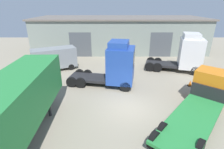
% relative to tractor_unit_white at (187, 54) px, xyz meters
% --- Properties ---
extents(ground_plane, '(60.00, 60.00, 0.00)m').
position_rel_tractor_unit_white_xyz_m(ground_plane, '(-7.28, -7.96, -2.11)').
color(ground_plane, gray).
extents(warehouse_building, '(27.38, 9.77, 5.38)m').
position_rel_tractor_unit_white_xyz_m(warehouse_building, '(-7.28, 10.67, 0.59)').
color(warehouse_building, gray).
rests_on(warehouse_building, ground_plane).
extents(tractor_unit_white, '(6.57, 3.99, 4.45)m').
position_rel_tractor_unit_white_xyz_m(tractor_unit_white, '(0.00, 0.00, 0.00)').
color(tractor_unit_white, silver).
rests_on(tractor_unit_white, ground_plane).
extents(container_trailer_green, '(2.75, 11.94, 3.91)m').
position_rel_tractor_unit_white_xyz_m(container_trailer_green, '(-13.68, -12.77, 0.40)').
color(container_trailer_green, '#28843D').
rests_on(container_trailer_green, ground_plane).
extents(delivery_van_grey, '(5.42, 4.06, 2.63)m').
position_rel_tractor_unit_white_xyz_m(delivery_van_grey, '(-15.50, 0.38, -0.68)').
color(delivery_van_grey, gray).
rests_on(delivery_van_grey, ground_plane).
extents(flatbed_truck_orange, '(7.57, 8.28, 2.72)m').
position_rel_tractor_unit_white_xyz_m(flatbed_truck_orange, '(-1.70, -8.20, -0.82)').
color(flatbed_truck_orange, orange).
rests_on(flatbed_truck_orange, ground_plane).
extents(tractor_unit_blue, '(6.61, 3.59, 4.36)m').
position_rel_tractor_unit_white_xyz_m(tractor_unit_blue, '(-8.15, -3.91, -0.05)').
color(tractor_unit_blue, '#2347A3').
rests_on(tractor_unit_blue, ground_plane).
extents(oil_drum, '(0.58, 0.58, 0.88)m').
position_rel_tractor_unit_white_xyz_m(oil_drum, '(-15.22, -5.43, -1.67)').
color(oil_drum, black).
rests_on(oil_drum, ground_plane).
extents(traffic_cone, '(0.40, 0.40, 0.55)m').
position_rel_tractor_unit_white_xyz_m(traffic_cone, '(-0.95, -4.04, -1.85)').
color(traffic_cone, black).
rests_on(traffic_cone, ground_plane).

